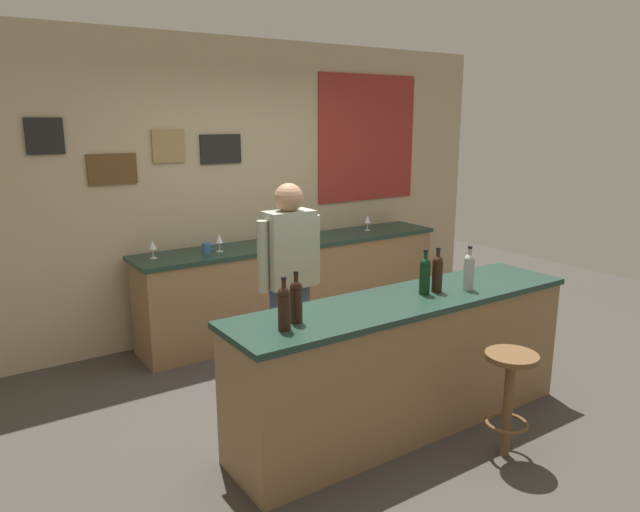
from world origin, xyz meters
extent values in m
plane|color=#423D38|center=(0.00, 0.00, 0.00)|extent=(10.00, 10.00, 0.00)
cube|color=tan|center=(0.00, 2.03, 1.40)|extent=(6.00, 0.06, 2.80)
cube|color=black|center=(-1.70, 1.99, 1.93)|extent=(0.28, 0.02, 0.29)
cube|color=brown|center=(-1.20, 1.99, 1.65)|extent=(0.41, 0.02, 0.26)
cube|color=#997F4C|center=(-0.70, 1.99, 1.83)|extent=(0.29, 0.02, 0.29)
cube|color=black|center=(-0.20, 1.99, 1.79)|extent=(0.40, 0.02, 0.27)
cube|color=maroon|center=(1.55, 1.99, 1.85)|extent=(1.29, 0.02, 1.34)
cube|color=olive|center=(0.00, -0.40, 0.44)|extent=(2.49, 0.57, 0.88)
cube|color=#1E382D|center=(0.00, -0.40, 0.90)|extent=(2.54, 0.60, 0.04)
cube|color=olive|center=(0.40, 1.65, 0.43)|extent=(3.11, 0.53, 0.86)
cube|color=#1E382D|center=(0.40, 1.65, 0.88)|extent=(3.18, 0.56, 0.04)
cylinder|color=#384766|center=(-0.29, 0.44, 0.43)|extent=(0.13, 0.13, 0.86)
cylinder|color=#384766|center=(-0.49, 0.44, 0.43)|extent=(0.13, 0.13, 0.86)
cube|color=#9EA38E|center=(-0.39, 0.44, 1.14)|extent=(0.36, 0.20, 0.56)
sphere|color=#A87A5B|center=(-0.39, 0.44, 1.51)|extent=(0.21, 0.21, 0.21)
cylinder|color=#9EA38E|center=(-0.17, 0.44, 1.11)|extent=(0.08, 0.08, 0.52)
cylinder|color=#9EA38E|center=(-0.61, 0.44, 1.11)|extent=(0.08, 0.08, 0.52)
cylinder|color=brown|center=(0.28, -1.03, 0.32)|extent=(0.06, 0.06, 0.65)
torus|color=brown|center=(0.28, -1.03, 0.22)|extent=(0.26, 0.26, 0.02)
cylinder|color=brown|center=(0.28, -1.03, 0.66)|extent=(0.32, 0.32, 0.03)
cylinder|color=black|center=(-0.97, -0.46, 1.02)|extent=(0.07, 0.07, 0.20)
sphere|color=black|center=(-0.97, -0.46, 1.13)|extent=(0.07, 0.07, 0.07)
cylinder|color=black|center=(-0.97, -0.46, 1.17)|extent=(0.03, 0.03, 0.09)
cylinder|color=black|center=(-0.97, -0.46, 1.22)|extent=(0.03, 0.03, 0.02)
cylinder|color=black|center=(-0.85, -0.40, 1.02)|extent=(0.07, 0.07, 0.20)
sphere|color=black|center=(-0.85, -0.40, 1.13)|extent=(0.07, 0.07, 0.07)
cylinder|color=black|center=(-0.85, -0.40, 1.17)|extent=(0.03, 0.03, 0.09)
cylinder|color=black|center=(-0.85, -0.40, 1.22)|extent=(0.03, 0.03, 0.02)
cylinder|color=black|center=(0.15, -0.40, 1.02)|extent=(0.07, 0.07, 0.20)
sphere|color=black|center=(0.15, -0.40, 1.13)|extent=(0.07, 0.07, 0.07)
cylinder|color=black|center=(0.15, -0.40, 1.17)|extent=(0.03, 0.03, 0.09)
cylinder|color=black|center=(0.15, -0.40, 1.22)|extent=(0.03, 0.03, 0.02)
cylinder|color=black|center=(0.26, -0.41, 1.02)|extent=(0.07, 0.07, 0.20)
sphere|color=black|center=(0.26, -0.41, 1.13)|extent=(0.07, 0.07, 0.07)
cylinder|color=black|center=(0.26, -0.41, 1.17)|extent=(0.03, 0.03, 0.09)
cylinder|color=black|center=(0.26, -0.41, 1.22)|extent=(0.03, 0.03, 0.02)
cylinder|color=#999E99|center=(0.47, -0.49, 1.02)|extent=(0.07, 0.07, 0.20)
sphere|color=#999E99|center=(0.47, -0.49, 1.13)|extent=(0.07, 0.07, 0.07)
cylinder|color=#999E99|center=(0.47, -0.49, 1.17)|extent=(0.03, 0.03, 0.09)
cylinder|color=black|center=(0.47, -0.49, 1.22)|extent=(0.03, 0.03, 0.02)
cylinder|color=silver|center=(-0.99, 1.70, 0.90)|extent=(0.06, 0.06, 0.00)
cylinder|color=silver|center=(-0.99, 1.70, 0.94)|extent=(0.01, 0.01, 0.07)
cone|color=silver|center=(-0.99, 1.70, 1.02)|extent=(0.07, 0.07, 0.08)
cylinder|color=silver|center=(-0.41, 1.62, 0.90)|extent=(0.06, 0.06, 0.00)
cylinder|color=silver|center=(-0.41, 1.62, 0.94)|extent=(0.01, 0.01, 0.07)
cone|color=silver|center=(-0.41, 1.62, 1.02)|extent=(0.07, 0.07, 0.08)
cylinder|color=silver|center=(0.29, 1.60, 0.90)|extent=(0.06, 0.06, 0.00)
cylinder|color=silver|center=(0.29, 1.60, 0.94)|extent=(0.01, 0.01, 0.07)
cone|color=silver|center=(0.29, 1.60, 1.02)|extent=(0.07, 0.07, 0.08)
cylinder|color=silver|center=(0.49, 1.60, 0.90)|extent=(0.06, 0.06, 0.00)
cylinder|color=silver|center=(0.49, 1.60, 0.94)|extent=(0.01, 0.01, 0.07)
cone|color=silver|center=(0.49, 1.60, 1.02)|extent=(0.07, 0.07, 0.08)
cylinder|color=silver|center=(1.33, 1.69, 0.90)|extent=(0.06, 0.06, 0.00)
cylinder|color=silver|center=(1.33, 1.69, 0.94)|extent=(0.01, 0.01, 0.07)
cone|color=silver|center=(1.33, 1.69, 1.02)|extent=(0.07, 0.07, 0.08)
cylinder|color=#336699|center=(-0.54, 1.62, 0.95)|extent=(0.08, 0.08, 0.09)
torus|color=#336699|center=(-0.49, 1.62, 0.95)|extent=(0.06, 0.01, 0.06)
camera|label=1|loc=(-2.52, -3.12, 2.07)|focal=32.87mm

